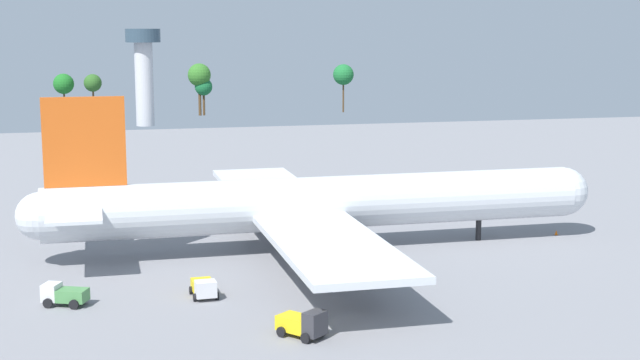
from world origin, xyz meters
TOP-DOWN VIEW (x-y plane):
  - ground_plane at (0.00, 0.00)m, footprint 281.59×281.59m
  - cargo_airplane at (-0.42, 0.00)m, footprint 70.40×65.06m
  - catering_truck at (-29.51, -15.93)m, footprint 4.68×3.62m
  - maintenance_van at (-16.04, -16.49)m, footprint 2.62×4.30m
  - cargo_loader at (-9.12, -30.54)m, footprint 4.30×4.66m
  - safety_cone_nose at (31.68, 0.19)m, footprint 0.43×0.43m
  - control_tower at (-12.09, 150.96)m, footprint 9.50×9.50m
  - tree_line_backdrop at (-1.43, 177.57)m, footprint 116.53×7.11m

SIDE VIEW (x-z plane):
  - ground_plane at x=0.00m, z-range 0.00..0.00m
  - safety_cone_nose at x=31.68m, z-range 0.00..0.62m
  - maintenance_van at x=-16.04m, z-range 0.04..1.99m
  - catering_truck at x=-29.51m, z-range 0.04..2.17m
  - cargo_loader at x=-9.12m, z-range -0.05..2.50m
  - cargo_airplane at x=-0.42m, z-range -3.85..15.15m
  - tree_line_backdrop at x=-1.43m, z-range 3.15..19.20m
  - control_tower at x=-12.09m, z-range 3.03..29.57m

